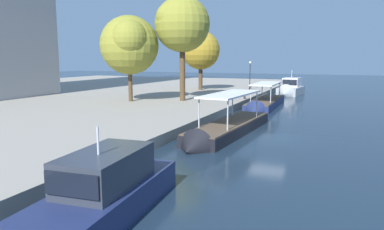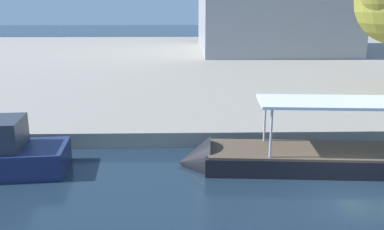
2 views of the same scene
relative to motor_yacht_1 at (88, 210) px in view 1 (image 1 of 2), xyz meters
name	(u,v)px [view 1 (image 1 of 2)]	position (x,y,z in m)	size (l,w,h in m)	color
ground_plane	(268,137)	(16.30, -2.76, -0.63)	(220.00, 220.00, 0.00)	#192838
motor_yacht_1	(88,210)	(0.00, 0.00, 0.00)	(9.77, 3.36, 4.22)	navy
tour_boat_2	(225,131)	(15.73, 0.26, -0.31)	(13.09, 3.47, 4.05)	black
tour_boat_3	(264,105)	(32.11, 0.77, -0.38)	(13.34, 3.00, 3.88)	navy
motor_yacht_4	(290,90)	(48.11, 0.08, 0.14)	(7.87, 3.60, 4.79)	#9EA3A8
mooring_bollard_0	(245,96)	(33.05, 3.36, 0.52)	(0.27, 0.27, 0.70)	#2D2D33
lamp_post	(250,73)	(46.42, 6.03, 2.70)	(0.37, 0.37, 4.40)	black
tree_0	(201,50)	(43.36, 13.15, 6.22)	(5.91, 5.91, 9.05)	#4C3823
tree_1	(130,45)	(25.70, 14.57, 6.47)	(6.73, 6.55, 9.58)	#4C3823
tree_2	(181,25)	(28.51, 9.65, 8.67)	(6.24, 6.24, 11.75)	#4C3823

